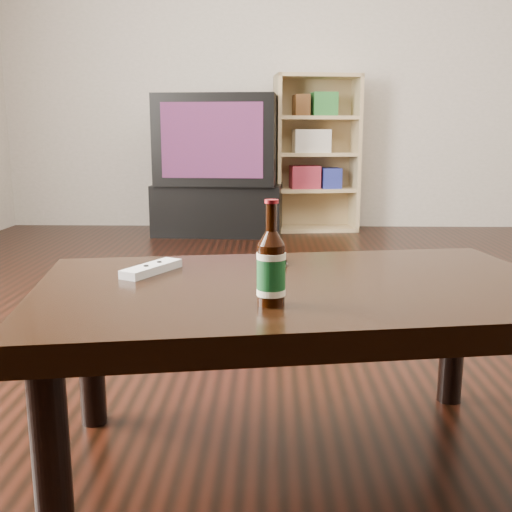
{
  "coord_description": "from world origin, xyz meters",
  "views": [
    {
      "loc": [
        -0.28,
        -2.11,
        0.78
      ],
      "look_at": [
        -0.31,
        -0.96,
        0.55
      ],
      "focal_mm": 42.0,
      "sensor_mm": 36.0,
      "label": 1
    }
  ],
  "objects_px": {
    "coffee_table": "(300,307)",
    "remote": "(152,269)",
    "tv_stand": "(218,209)",
    "bookshelf": "(315,151)",
    "phone": "(276,260)",
    "beer_bottle": "(271,269)",
    "tv": "(218,140)"
  },
  "relations": [
    {
      "from": "tv_stand",
      "to": "phone",
      "type": "xyz_separation_m",
      "value": [
        0.43,
        -3.14,
        0.26
      ]
    },
    {
      "from": "beer_bottle",
      "to": "tv_stand",
      "type": "bearing_deg",
      "value": 96.65
    },
    {
      "from": "bookshelf",
      "to": "remote",
      "type": "distance_m",
      "value": 3.55
    },
    {
      "from": "phone",
      "to": "remote",
      "type": "xyz_separation_m",
      "value": [
        -0.31,
        -0.12,
        0.0
      ]
    },
    {
      "from": "coffee_table",
      "to": "beer_bottle",
      "type": "bearing_deg",
      "value": -109.93
    },
    {
      "from": "tv",
      "to": "phone",
      "type": "distance_m",
      "value": 3.18
    },
    {
      "from": "tv_stand",
      "to": "bookshelf",
      "type": "height_order",
      "value": "bookshelf"
    },
    {
      "from": "remote",
      "to": "tv_stand",
      "type": "bearing_deg",
      "value": 119.89
    },
    {
      "from": "tv_stand",
      "to": "bookshelf",
      "type": "xyz_separation_m",
      "value": [
        0.77,
        0.23,
        0.45
      ]
    },
    {
      "from": "bookshelf",
      "to": "remote",
      "type": "bearing_deg",
      "value": -107.62
    },
    {
      "from": "bookshelf",
      "to": "tv",
      "type": "bearing_deg",
      "value": -170.53
    },
    {
      "from": "beer_bottle",
      "to": "phone",
      "type": "xyz_separation_m",
      "value": [
        0.01,
        0.4,
        -0.07
      ]
    },
    {
      "from": "tv",
      "to": "beer_bottle",
      "type": "relative_size",
      "value": 4.44
    },
    {
      "from": "tv",
      "to": "coffee_table",
      "type": "xyz_separation_m",
      "value": [
        0.48,
        -3.35,
        -0.35
      ]
    },
    {
      "from": "tv",
      "to": "remote",
      "type": "height_order",
      "value": "tv"
    },
    {
      "from": "beer_bottle",
      "to": "remote",
      "type": "xyz_separation_m",
      "value": [
        -0.29,
        0.27,
        -0.06
      ]
    },
    {
      "from": "bookshelf",
      "to": "phone",
      "type": "xyz_separation_m",
      "value": [
        -0.34,
        -3.36,
        -0.19
      ]
    },
    {
      "from": "bookshelf",
      "to": "beer_bottle",
      "type": "relative_size",
      "value": 5.87
    },
    {
      "from": "coffee_table",
      "to": "remote",
      "type": "bearing_deg",
      "value": 165.77
    },
    {
      "from": "bookshelf",
      "to": "remote",
      "type": "relative_size",
      "value": 6.67
    },
    {
      "from": "tv_stand",
      "to": "coffee_table",
      "type": "distance_m",
      "value": 3.39
    },
    {
      "from": "tv_stand",
      "to": "remote",
      "type": "height_order",
      "value": "remote"
    },
    {
      "from": "tv_stand",
      "to": "remote",
      "type": "distance_m",
      "value": 3.27
    },
    {
      "from": "coffee_table",
      "to": "remote",
      "type": "distance_m",
      "value": 0.38
    },
    {
      "from": "phone",
      "to": "remote",
      "type": "distance_m",
      "value": 0.33
    },
    {
      "from": "phone",
      "to": "coffee_table",
      "type": "bearing_deg",
      "value": -78.94
    },
    {
      "from": "coffee_table",
      "to": "beer_bottle",
      "type": "height_order",
      "value": "beer_bottle"
    },
    {
      "from": "phone",
      "to": "remote",
      "type": "relative_size",
      "value": 0.55
    },
    {
      "from": "tv_stand",
      "to": "phone",
      "type": "relative_size",
      "value": 9.65
    },
    {
      "from": "tv_stand",
      "to": "tv",
      "type": "distance_m",
      "value": 0.54
    },
    {
      "from": "tv_stand",
      "to": "remote",
      "type": "relative_size",
      "value": 5.32
    },
    {
      "from": "bookshelf",
      "to": "phone",
      "type": "relative_size",
      "value": 12.1
    }
  ]
}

